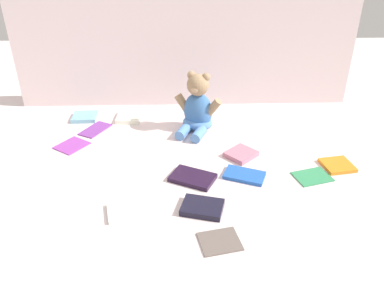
# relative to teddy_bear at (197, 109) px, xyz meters

# --- Properties ---
(ground_plane) EXTENTS (3.20, 3.20, 0.00)m
(ground_plane) POSITION_rel_teddy_bear_xyz_m (-0.04, -0.20, -0.09)
(ground_plane) COLOR silver
(backdrop_drape) EXTENTS (1.47, 0.03, 0.62)m
(backdrop_drape) POSITION_rel_teddy_bear_xyz_m (-0.04, 0.26, 0.22)
(backdrop_drape) COLOR silver
(backdrop_drape) RESTS_ON ground_plane
(teddy_bear) EXTENTS (0.19, 0.20, 0.24)m
(teddy_bear) POSITION_rel_teddy_bear_xyz_m (0.00, 0.00, 0.00)
(teddy_bear) COLOR #3F72B2
(teddy_bear) RESTS_ON ground_plane
(book_case_0) EXTENTS (0.13, 0.11, 0.01)m
(book_case_0) POSITION_rel_teddy_bear_xyz_m (0.36, -0.36, -0.08)
(book_case_0) COLOR #338D59
(book_case_0) RESTS_ON ground_plane
(book_case_1) EXTENTS (0.10, 0.10, 0.02)m
(book_case_1) POSITION_rel_teddy_bear_xyz_m (-0.48, 0.11, -0.08)
(book_case_1) COLOR #76B2CC
(book_case_1) RESTS_ON ground_plane
(book_case_2) EXTENTS (0.17, 0.14, 0.01)m
(book_case_2) POSITION_rel_teddy_bear_xyz_m (-0.03, -0.36, -0.08)
(book_case_2) COLOR black
(book_case_2) RESTS_ON ground_plane
(book_case_3) EXTENTS (0.14, 0.14, 0.01)m
(book_case_3) POSITION_rel_teddy_bear_xyz_m (-0.48, -0.12, -0.08)
(book_case_3) COLOR purple
(book_case_3) RESTS_ON ground_plane
(book_case_4) EXTENTS (0.11, 0.11, 0.01)m
(book_case_4) POSITION_rel_teddy_bear_xyz_m (0.47, -0.30, -0.08)
(book_case_4) COLOR orange
(book_case_4) RESTS_ON ground_plane
(book_case_5) EXTENTS (0.13, 0.13, 0.02)m
(book_case_5) POSITION_rel_teddy_bear_xyz_m (0.15, -0.22, -0.08)
(book_case_5) COLOR #BF7187
(book_case_5) RESTS_ON ground_plane
(book_case_6) EXTENTS (0.14, 0.12, 0.02)m
(book_case_6) POSITION_rel_teddy_bear_xyz_m (-0.01, -0.51, -0.08)
(book_case_6) COLOR black
(book_case_6) RESTS_ON ground_plane
(book_case_7) EXTENTS (0.15, 0.11, 0.01)m
(book_case_7) POSITION_rel_teddy_bear_xyz_m (-0.22, -0.51, -0.08)
(book_case_7) COLOR white
(book_case_7) RESTS_ON ground_plane
(book_case_8) EXTENTS (0.15, 0.12, 0.01)m
(book_case_8) POSITION_rel_teddy_bear_xyz_m (0.14, -0.35, -0.08)
(book_case_8) COLOR blue
(book_case_8) RESTS_ON ground_plane
(book_case_9) EXTENTS (0.12, 0.11, 0.01)m
(book_case_9) POSITION_rel_teddy_bear_xyz_m (0.03, -0.65, -0.08)
(book_case_9) COLOR #645952
(book_case_9) RESTS_ON ground_plane
(book_case_10) EXTENTS (0.13, 0.15, 0.01)m
(book_case_10) POSITION_rel_teddy_bear_xyz_m (-0.41, 0.00, -0.08)
(book_case_10) COLOR #7D3696
(book_case_10) RESTS_ON ground_plane
(book_case_11) EXTENTS (0.10, 0.11, 0.02)m
(book_case_11) POSITION_rel_teddy_bear_xyz_m (-0.29, 0.10, -0.08)
(book_case_11) COLOR white
(book_case_11) RESTS_ON ground_plane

